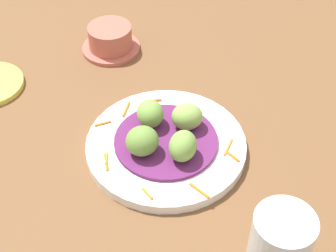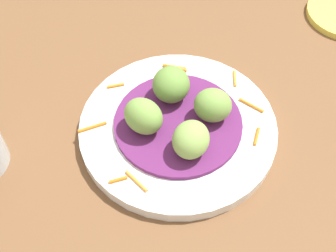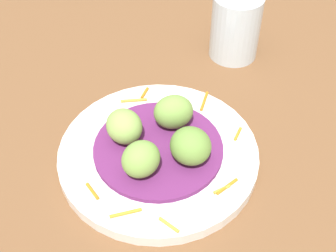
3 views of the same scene
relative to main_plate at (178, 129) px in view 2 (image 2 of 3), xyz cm
name	(u,v)px [view 2 (image 2 of 3)]	position (x,y,z in cm)	size (l,w,h in cm)	color
table_surface	(189,164)	(3.81, -2.39, -1.85)	(110.00, 110.00, 2.00)	brown
main_plate	(178,129)	(0.00, 0.00, 0.00)	(25.45, 25.45, 1.69)	white
cabbage_bed	(178,123)	(0.00, 0.00, 1.17)	(16.42, 16.42, 0.65)	#60235B
carrot_garnish	(174,113)	(-1.46, 1.08, 1.05)	(21.08, 24.24, 0.40)	orange
guac_scoop_left	(213,105)	(2.74, 3.41, 3.71)	(4.77, 4.25, 4.44)	#759E47
guac_scoop_center	(171,85)	(-3.41, 2.74, 3.77)	(4.84, 5.07, 4.55)	olive
guac_scoop_right	(143,116)	(-2.74, -3.41, 3.78)	(5.14, 4.17, 4.56)	#759E47
guac_scoop_back	(186,140)	(3.41, -2.74, 3.62)	(4.99, 4.40, 4.25)	#84A851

